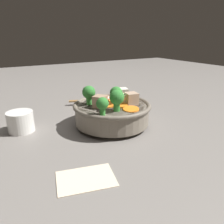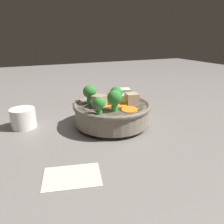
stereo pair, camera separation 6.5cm
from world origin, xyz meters
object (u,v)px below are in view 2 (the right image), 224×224
(chopsticks_pair, at_px, (105,100))
(stirfry_bowl, at_px, (112,111))
(tea_cup, at_px, (23,118))
(side_saucer, at_px, (105,102))

(chopsticks_pair, bearing_deg, stirfry_bowl, -106.98)
(tea_cup, height_order, chopsticks_pair, tea_cup)
(side_saucer, bearing_deg, chopsticks_pair, 0.00)
(stirfry_bowl, xyz_separation_m, chopsticks_pair, (0.06, 0.21, -0.03))
(side_saucer, bearing_deg, stirfry_bowl, -106.98)
(side_saucer, xyz_separation_m, tea_cup, (-0.31, -0.12, 0.02))
(stirfry_bowl, height_order, tea_cup, stirfry_bowl)
(tea_cup, distance_m, chopsticks_pair, 0.33)
(stirfry_bowl, xyz_separation_m, tea_cup, (-0.24, 0.09, -0.02))
(stirfry_bowl, bearing_deg, chopsticks_pair, 73.02)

